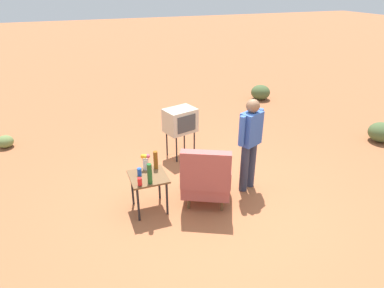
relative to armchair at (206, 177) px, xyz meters
The scene contains 13 objects.
ground_plane 0.52m from the armchair, 150.10° to the left, with size 60.00×60.00×0.00m, color #A05B38.
armchair is the anchor object (origin of this frame).
side_table 0.91m from the armchair, 10.54° to the right, with size 0.56×0.56×0.62m.
tv_on_stand 1.77m from the armchair, 95.03° to the right, with size 0.70×0.59×1.03m.
person_standing 0.97m from the armchair, 168.26° to the right, with size 0.53×0.35×1.64m.
soda_can_blue 1.06m from the armchair, 12.78° to the right, with size 0.07×0.07×0.12m, color blue.
bottle_tall_amber 0.85m from the armchair, 25.86° to the right, with size 0.07×0.07×0.30m, color brown.
bottle_wine_green 0.96m from the armchair, ahead, with size 0.07×0.07×0.32m, color #1E5623.
soda_can_red 1.09m from the armchair, ahead, with size 0.07×0.07×0.12m, color red.
flower_vase 0.99m from the armchair, 23.55° to the right, with size 0.14×0.09×0.27m.
shrub_near 4.80m from the armchair, 46.02° to the right, with size 0.35×0.35×0.27m, color olive.
shrub_mid 4.72m from the armchair, behind, with size 0.57×0.57×0.44m, color #475B33.
shrub_lone 5.70m from the armchair, 129.59° to the right, with size 0.57×0.57×0.44m, color #475B33.
Camera 1 is at (1.96, 4.14, 3.32)m, focal length 31.58 mm.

